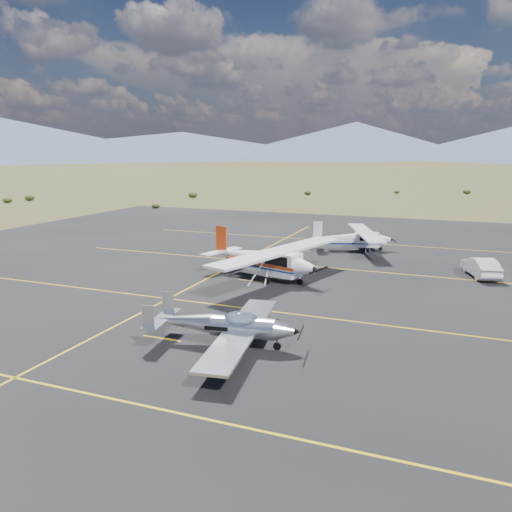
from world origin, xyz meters
The scene contains 6 objects.
ground centered at (0.00, 0.00, 0.00)m, with size 1600.00×1600.00×0.00m, color #383D1C.
apron centered at (0.00, 7.00, 0.00)m, with size 72.00×72.00×0.02m, color black.
aircraft_low_wing centered at (0.11, -3.20, 0.94)m, with size 6.54×9.05×1.96m.
aircraft_cessna centered at (-2.57, 8.52, 1.40)m, with size 8.41×12.32×3.14m.
aircraft_plain centered at (1.26, 20.03, 1.11)m, with size 6.92×9.70×2.50m.
sedan centered at (11.00, 14.27, 0.68)m, with size 1.41×4.04×1.33m, color silver.
Camera 1 is at (8.86, -21.88, 8.41)m, focal length 35.00 mm.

